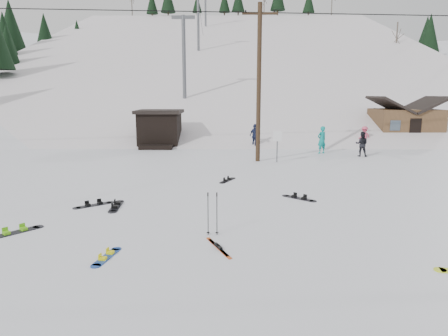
{
  "coord_description": "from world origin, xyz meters",
  "views": [
    {
      "loc": [
        0.19,
        -9.58,
        4.01
      ],
      "look_at": [
        0.07,
        4.28,
        1.4
      ],
      "focal_mm": 32.0,
      "sensor_mm": 36.0,
      "label": 1
    }
  ],
  "objects_px": {
    "hero_snowboard": "(107,257)",
    "hero_skis": "(218,247)",
    "utility_pole": "(259,81)",
    "cabin": "(404,124)"
  },
  "relations": [
    {
      "from": "hero_snowboard",
      "to": "hero_skis",
      "type": "bearing_deg",
      "value": -65.9
    },
    {
      "from": "utility_pole",
      "to": "hero_skis",
      "type": "distance_m",
      "value": 14.59
    },
    {
      "from": "cabin",
      "to": "hero_snowboard",
      "type": "xyz_separation_m",
      "value": [
        -17.81,
        -24.3,
        -1.46
      ]
    },
    {
      "from": "utility_pole",
      "to": "hero_skis",
      "type": "height_order",
      "value": "utility_pole"
    },
    {
      "from": "utility_pole",
      "to": "hero_snowboard",
      "type": "height_order",
      "value": "utility_pole"
    },
    {
      "from": "utility_pole",
      "to": "cabin",
      "type": "relative_size",
      "value": 1.67
    },
    {
      "from": "cabin",
      "to": "hero_snowboard",
      "type": "bearing_deg",
      "value": -126.23
    },
    {
      "from": "hero_skis",
      "to": "cabin",
      "type": "bearing_deg",
      "value": 34.01
    },
    {
      "from": "utility_pole",
      "to": "cabin",
      "type": "height_order",
      "value": "utility_pole"
    },
    {
      "from": "utility_pole",
      "to": "hero_snowboard",
      "type": "xyz_separation_m",
      "value": [
        -4.81,
        -14.31,
        -4.66
      ]
    }
  ]
}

